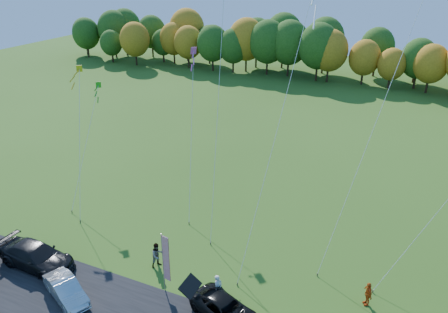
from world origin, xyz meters
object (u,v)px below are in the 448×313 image
at_px(feather_flag, 165,258).
at_px(black_suv, 226,310).
at_px(silver_sedan, 66,290).
at_px(person_east, 368,294).

bearing_deg(feather_flag, black_suv, -7.15).
xyz_separation_m(black_suv, silver_sedan, (-9.96, -2.68, 0.02)).
distance_m(black_suv, feather_flag, 4.92).
bearing_deg(silver_sedan, person_east, -43.03).
bearing_deg(person_east, black_suv, -88.04).
relative_size(black_suv, person_east, 2.84).
height_order(black_suv, feather_flag, feather_flag).
xyz_separation_m(silver_sedan, feather_flag, (5.53, 3.23, 2.04)).
distance_m(person_east, feather_flag, 12.88).
xyz_separation_m(silver_sedan, person_east, (17.54, 7.47, 0.15)).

